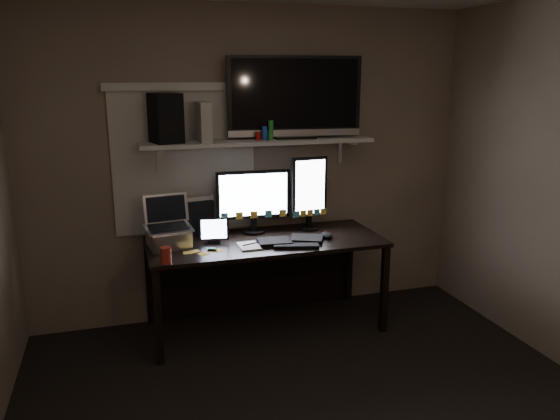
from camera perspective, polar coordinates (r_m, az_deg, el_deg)
name	(u,v)px	position (r m, az deg, el deg)	size (l,w,h in m)	color
back_wall	(253,166)	(4.44, -2.85, 4.66)	(3.60, 3.60, 0.00)	brown
window_blinds	(185,163)	(4.32, -9.92, 4.88)	(1.10, 0.02, 1.10)	beige
desk	(262,257)	(4.38, -1.93, -4.89)	(1.80, 0.75, 0.73)	black
wall_shelf	(258,142)	(4.25, -2.30, 7.17)	(1.80, 0.35, 0.03)	beige
monitor_landscape	(253,201)	(4.34, -2.80, 0.94)	(0.59, 0.06, 0.52)	black
monitor_portrait	(309,193)	(4.43, 3.08, 1.78)	(0.30, 0.06, 0.61)	black
keyboard	(291,240)	(4.14, 1.12, -3.20)	(0.51, 0.20, 0.03)	black
mouse	(327,235)	(4.26, 4.90, -2.64)	(0.08, 0.12, 0.04)	black
notepad	(249,246)	(4.04, -3.26, -3.77)	(0.15, 0.21, 0.01)	silver
tablet	(214,230)	(4.13, -6.96, -2.12)	(0.23, 0.09, 0.20)	black
file_sorter	(198,217)	(4.33, -8.58, -0.71)	(0.24, 0.11, 0.30)	black
laptop	(168,223)	(4.05, -11.61, -1.36)	(0.33, 0.27, 0.37)	#AAABAF
cup	(166,255)	(3.76, -11.85, -4.65)	(0.08, 0.08, 0.11)	maroon
sticky_notes	(206,250)	(4.00, -7.78, -4.14)	(0.28, 0.21, 0.00)	yellow
tv	(295,97)	(4.31, 1.53, 11.67)	(1.05, 0.19, 0.63)	black
game_console	(204,122)	(4.14, -7.98, 9.10)	(0.07, 0.24, 0.29)	#BBB8A9
speaker	(166,118)	(4.10, -11.86, 9.37)	(0.20, 0.24, 0.36)	black
bottles	(264,130)	(4.20, -1.63, 8.37)	(0.24, 0.06, 0.16)	#A50F0C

